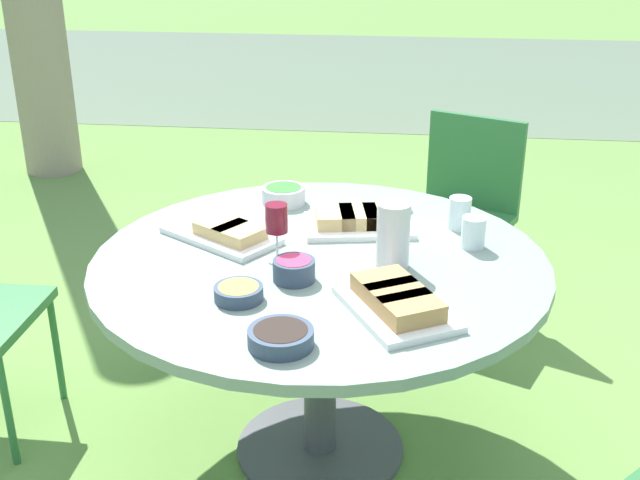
{
  "coord_description": "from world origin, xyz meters",
  "views": [
    {
      "loc": [
        0.26,
        -2.26,
        1.78
      ],
      "look_at": [
        0.0,
        0.0,
        0.8
      ],
      "focal_mm": 45.0,
      "sensor_mm": 36.0,
      "label": 1
    }
  ],
  "objects_px": {
    "water_pitcher": "(393,235)",
    "wine_glass": "(277,221)",
    "chair_near_right": "(463,202)",
    "dining_table": "(320,287)"
  },
  "relations": [
    {
      "from": "water_pitcher",
      "to": "wine_glass",
      "type": "distance_m",
      "value": 0.36
    },
    {
      "from": "water_pitcher",
      "to": "wine_glass",
      "type": "xyz_separation_m",
      "value": [
        -0.35,
        -0.01,
        0.03
      ]
    },
    {
      "from": "chair_near_right",
      "to": "wine_glass",
      "type": "distance_m",
      "value": 1.37
    },
    {
      "from": "chair_near_right",
      "to": "wine_glass",
      "type": "height_order",
      "value": "wine_glass"
    },
    {
      "from": "chair_near_right",
      "to": "water_pitcher",
      "type": "height_order",
      "value": "water_pitcher"
    },
    {
      "from": "chair_near_right",
      "to": "water_pitcher",
      "type": "relative_size",
      "value": 4.34
    },
    {
      "from": "wine_glass",
      "to": "chair_near_right",
      "type": "bearing_deg",
      "value": 61.39
    },
    {
      "from": "water_pitcher",
      "to": "wine_glass",
      "type": "height_order",
      "value": "water_pitcher"
    },
    {
      "from": "dining_table",
      "to": "wine_glass",
      "type": "distance_m",
      "value": 0.27
    },
    {
      "from": "dining_table",
      "to": "chair_near_right",
      "type": "relative_size",
      "value": 1.61
    }
  ]
}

